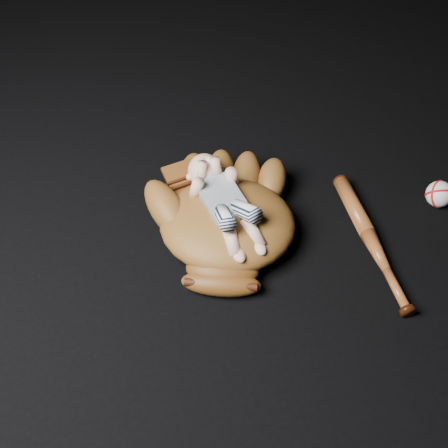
% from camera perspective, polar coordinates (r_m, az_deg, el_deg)
% --- Properties ---
extents(baseball_glove, '(0.56, 0.60, 0.15)m').
position_cam_1_polar(baseball_glove, '(1.43, 0.35, 0.55)').
color(baseball_glove, brown).
rests_on(baseball_glove, ground).
extents(newborn_baby, '(0.22, 0.36, 0.14)m').
position_cam_1_polar(newborn_baby, '(1.40, 0.26, 2.08)').
color(newborn_baby, '#E4AD93').
rests_on(newborn_baby, baseball_glove).
extents(baseball_bat, '(0.04, 0.46, 0.04)m').
position_cam_1_polar(baseball_bat, '(1.50, 14.76, -1.68)').
color(baseball_bat, brown).
rests_on(baseball_bat, ground).
extents(baseball, '(0.08, 0.08, 0.07)m').
position_cam_1_polar(baseball, '(1.66, 21.04, 2.86)').
color(baseball, white).
rests_on(baseball, ground).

